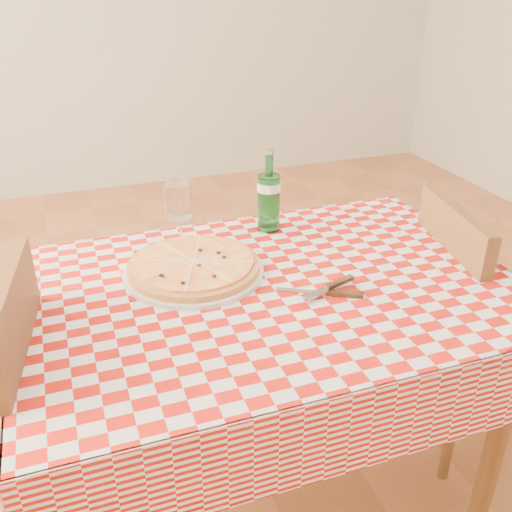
# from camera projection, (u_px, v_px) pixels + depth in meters

# --- Properties ---
(dining_table) EXTENTS (1.20, 0.80, 0.75)m
(dining_table) POSITION_uv_depth(u_px,v_px,m) (270.00, 316.00, 1.55)
(dining_table) COLOR brown
(dining_table) RESTS_ON ground
(tablecloth) EXTENTS (1.30, 0.90, 0.01)m
(tablecloth) POSITION_uv_depth(u_px,v_px,m) (271.00, 286.00, 1.50)
(tablecloth) COLOR #9F1109
(tablecloth) RESTS_ON dining_table
(chair_near) EXTENTS (0.47, 0.47, 0.89)m
(chair_near) POSITION_uv_depth(u_px,v_px,m) (468.00, 316.00, 1.82)
(chair_near) COLOR brown
(chair_near) RESTS_ON ground
(pizza_plate) EXTENTS (0.50, 0.50, 0.05)m
(pizza_plate) POSITION_uv_depth(u_px,v_px,m) (194.00, 265.00, 1.55)
(pizza_plate) COLOR #C28240
(pizza_plate) RESTS_ON tablecloth
(water_bottle) EXTENTS (0.10, 0.10, 0.26)m
(water_bottle) POSITION_uv_depth(u_px,v_px,m) (269.00, 191.00, 1.76)
(water_bottle) COLOR #1B6D2A
(water_bottle) RESTS_ON tablecloth
(wine_glass) EXTENTS (0.10, 0.10, 0.20)m
(wine_glass) POSITION_uv_depth(u_px,v_px,m) (179.00, 216.00, 1.65)
(wine_glass) COLOR white
(wine_glass) RESTS_ON tablecloth
(cutlery) EXTENTS (0.24, 0.20, 0.03)m
(cutlery) POSITION_uv_depth(u_px,v_px,m) (326.00, 290.00, 1.45)
(cutlery) COLOR silver
(cutlery) RESTS_ON tablecloth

